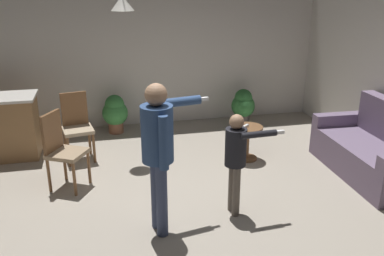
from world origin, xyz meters
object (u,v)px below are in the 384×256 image
object	(u,v)px
dining_chair_by_counter	(77,124)
dining_chair_near_wall	(62,148)
person_adult	(159,143)
person_child	(236,153)
couch_floral	(374,152)
side_table_by_couch	(247,139)
potted_plant_by_wall	(115,112)
potted_plant_corner	(243,105)
spare_remote_on_table	(246,126)

from	to	relation	value
dining_chair_by_counter	dining_chair_near_wall	xyz separation A→B (m)	(-0.16, -0.91, 0.00)
person_adult	person_child	world-z (taller)	person_adult
couch_floral	person_child	size ratio (longest dim) A/B	1.53
side_table_by_couch	person_child	distance (m)	1.61
side_table_by_couch	couch_floral	bearing A→B (deg)	-29.97
dining_chair_near_wall	potted_plant_by_wall	size ratio (longest dim) A/B	1.46
person_child	potted_plant_corner	world-z (taller)	person_child
spare_remote_on_table	dining_chair_by_counter	bearing A→B (deg)	165.18
side_table_by_couch	spare_remote_on_table	world-z (taller)	spare_remote_on_table
side_table_by_couch	potted_plant_by_wall	bearing A→B (deg)	138.83
potted_plant_corner	side_table_by_couch	bearing A→B (deg)	-107.36
side_table_by_couch	dining_chair_near_wall	xyz separation A→B (m)	(-2.61, -0.30, 0.22)
potted_plant_by_wall	dining_chair_near_wall	bearing A→B (deg)	-111.47
person_child	dining_chair_by_counter	xyz separation A→B (m)	(-1.79, 2.01, -0.20)
side_table_by_couch	person_child	xyz separation A→B (m)	(-0.67, -1.41, 0.41)
person_adult	spare_remote_on_table	distance (m)	2.20
potted_plant_by_wall	spare_remote_on_table	xyz separation A→B (m)	(1.80, -1.65, 0.16)
side_table_by_couch	person_child	size ratio (longest dim) A/B	0.44
person_adult	dining_chair_near_wall	bearing A→B (deg)	-150.42
couch_floral	spare_remote_on_table	distance (m)	1.78
potted_plant_corner	spare_remote_on_table	size ratio (longest dim) A/B	5.13
side_table_by_couch	person_child	bearing A→B (deg)	-115.37
person_adult	spare_remote_on_table	xyz separation A→B (m)	(1.50, 1.54, -0.47)
couch_floral	potted_plant_corner	size ratio (longest dim) A/B	2.74
person_child	potted_plant_corner	xyz separation A→B (m)	(1.15, 2.97, -0.37)
couch_floral	side_table_by_couch	size ratio (longest dim) A/B	3.52
person_child	person_adult	bearing A→B (deg)	-82.51
dining_chair_by_counter	dining_chair_near_wall	bearing A→B (deg)	69.84
dining_chair_near_wall	side_table_by_couch	bearing A→B (deg)	125.39
person_child	side_table_by_couch	bearing A→B (deg)	151.41
dining_chair_near_wall	potted_plant_by_wall	world-z (taller)	dining_chair_near_wall
couch_floral	dining_chair_by_counter	distance (m)	4.23
person_child	spare_remote_on_table	world-z (taller)	person_child
potted_plant_by_wall	person_child	bearing A→B (deg)	-68.62
person_child	dining_chair_near_wall	distance (m)	2.24
side_table_by_couch	potted_plant_by_wall	distance (m)	2.46
dining_chair_by_counter	side_table_by_couch	bearing A→B (deg)	155.68
person_child	dining_chair_near_wall	xyz separation A→B (m)	(-1.94, 1.10, -0.20)
couch_floral	person_adult	size ratio (longest dim) A/B	1.13
couch_floral	potted_plant_corner	bearing A→B (deg)	24.84
dining_chair_by_counter	potted_plant_corner	xyz separation A→B (m)	(2.94, 0.96, -0.18)
person_child	dining_chair_near_wall	bearing A→B (deg)	-122.78
person_adult	potted_plant_by_wall	size ratio (longest dim) A/B	2.37
person_child	dining_chair_by_counter	bearing A→B (deg)	-141.61
dining_chair_by_counter	spare_remote_on_table	size ratio (longest dim) A/B	7.69
side_table_by_couch	dining_chair_near_wall	size ratio (longest dim) A/B	0.52
couch_floral	person_child	xyz separation A→B (m)	(-2.17, -0.54, 0.41)
couch_floral	spare_remote_on_table	xyz separation A→B (m)	(-1.55, 0.84, 0.21)
person_adult	potted_plant_by_wall	distance (m)	3.27
potted_plant_corner	spare_remote_on_table	distance (m)	1.69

